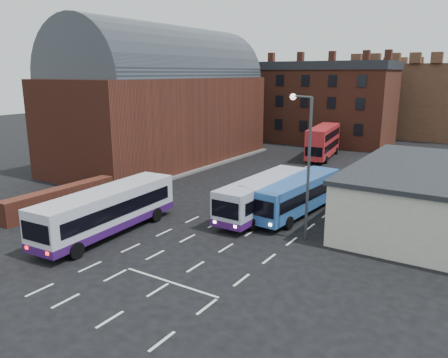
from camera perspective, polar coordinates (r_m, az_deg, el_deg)
The scene contains 13 objects.
ground at distance 28.61m, azimuth -10.97°, elevation -8.32°, with size 180.00×180.00×0.00m, color black.
railway_station at distance 52.62m, azimuth -7.92°, elevation 10.36°, with size 12.00×28.00×16.00m.
forecourt_wall at distance 36.91m, azimuth -20.48°, elevation -2.42°, with size 1.20×10.00×1.80m, color #602B1E.
cream_building at distance 34.27m, azimuth 25.59°, elevation -1.94°, with size 10.40×16.40×4.25m.
brick_terrace at distance 69.68m, azimuth 12.03°, elevation 9.23°, with size 22.00×10.00×11.00m, color brown.
castle_keep at distance 86.06m, azimuth 24.51°, elevation 9.45°, with size 22.00×22.00×12.00m, color brown.
bus_white_outbound at distance 30.21m, azimuth -14.99°, elevation -3.70°, with size 3.34×11.37×3.06m.
bus_white_inbound at distance 33.21m, azimuth 5.17°, elevation -1.90°, with size 2.81×10.58×2.87m.
bus_blue at distance 33.69m, azimuth 9.51°, elevation -1.88°, with size 3.23×10.46×2.81m.
bus_red_double at distance 56.69m, azimuth 12.80°, elevation 4.80°, with size 3.72×10.30×4.03m.
street_lamp at distance 27.99m, azimuth 10.58°, elevation 3.23°, with size 1.79×0.89×9.33m.
pedestrian_red at distance 32.04m, azimuth -22.37°, elevation -4.95°, with size 0.67×0.44×1.84m, color maroon.
pedestrian_beige at distance 29.16m, azimuth -21.49°, elevation -6.84°, with size 0.83×0.64×1.70m, color tan.
Camera 1 is at (18.55, -19.01, 10.62)m, focal length 35.00 mm.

